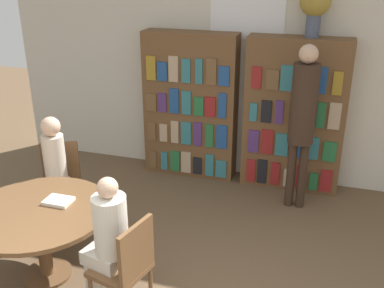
# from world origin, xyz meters

# --- Properties ---
(wall_back) EXTENTS (6.40, 0.07, 3.00)m
(wall_back) POSITION_xyz_m (0.00, 3.64, 1.51)
(wall_back) COLOR beige
(wall_back) RESTS_ON ground_plane
(bookshelf_left) EXTENTS (1.20, 0.34, 1.88)m
(bookshelf_left) POSITION_xyz_m (-0.66, 3.45, 0.94)
(bookshelf_left) COLOR brown
(bookshelf_left) RESTS_ON ground_plane
(bookshelf_right) EXTENTS (1.20, 0.34, 1.88)m
(bookshelf_right) POSITION_xyz_m (0.66, 3.45, 0.94)
(bookshelf_right) COLOR brown
(bookshelf_right) RESTS_ON ground_plane
(flower_vase) EXTENTS (0.35, 0.35, 0.57)m
(flower_vase) POSITION_xyz_m (0.77, 3.45, 2.25)
(flower_vase) COLOR #475166
(flower_vase) RESTS_ON bookshelf_right
(reading_table) EXTENTS (1.25, 1.25, 0.70)m
(reading_table) POSITION_xyz_m (-1.27, 0.98, 0.59)
(reading_table) COLOR brown
(reading_table) RESTS_ON ground_plane
(chair_left_side) EXTENTS (0.52, 0.52, 0.89)m
(chair_left_side) POSITION_xyz_m (-1.64, 1.87, 0.50)
(chair_left_side) COLOR brown
(chair_left_side) RESTS_ON ground_plane
(chair_far_side) EXTENTS (0.48, 0.48, 0.89)m
(chair_far_side) POSITION_xyz_m (-0.34, 0.75, 0.50)
(chair_far_side) COLOR brown
(chair_far_side) RESTS_ON ground_plane
(seated_reader_left) EXTENTS (0.33, 0.38, 1.26)m
(seated_reader_left) POSITION_xyz_m (-1.57, 1.70, 0.71)
(seated_reader_left) COLOR beige
(seated_reader_left) RESTS_ON ground_plane
(seated_reader_right) EXTENTS (0.40, 0.34, 1.23)m
(seated_reader_right) POSITION_xyz_m (-0.51, 0.80, 0.69)
(seated_reader_right) COLOR beige
(seated_reader_right) RESTS_ON ground_plane
(librarian_standing) EXTENTS (0.29, 0.56, 1.90)m
(librarian_standing) POSITION_xyz_m (0.78, 2.95, 1.16)
(librarian_standing) COLOR #332319
(librarian_standing) RESTS_ON ground_plane
(open_book_on_table) EXTENTS (0.24, 0.18, 0.03)m
(open_book_on_table) POSITION_xyz_m (-1.17, 1.14, 0.72)
(open_book_on_table) COLOR silver
(open_book_on_table) RESTS_ON reading_table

